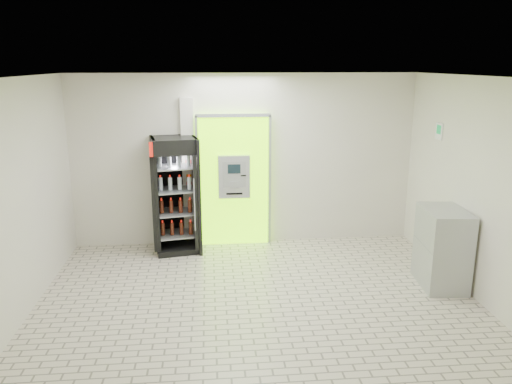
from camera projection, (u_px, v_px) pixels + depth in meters
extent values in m
plane|color=beige|center=(259.00, 304.00, 6.74)|extent=(6.00, 6.00, 0.00)
plane|color=silver|center=(245.00, 160.00, 8.76)|extent=(6.00, 0.00, 6.00)
plane|color=silver|center=(290.00, 280.00, 3.95)|extent=(6.00, 0.00, 6.00)
plane|color=silver|center=(14.00, 204.00, 6.09)|extent=(0.00, 5.00, 5.00)
plane|color=silver|center=(483.00, 192.00, 6.63)|extent=(0.00, 5.00, 5.00)
plane|color=white|center=(259.00, 77.00, 5.98)|extent=(6.00, 6.00, 0.00)
cube|color=#87FF00|center=(234.00, 181.00, 8.77)|extent=(1.20, 0.12, 2.30)
cube|color=gray|center=(233.00, 115.00, 8.41)|extent=(1.28, 0.04, 0.06)
cube|color=gray|center=(198.00, 182.00, 8.64)|extent=(0.04, 0.04, 2.30)
cube|color=gray|center=(270.00, 181.00, 8.76)|extent=(0.04, 0.04, 2.30)
cube|color=black|center=(240.00, 217.00, 8.89)|extent=(0.62, 0.01, 0.67)
cube|color=black|center=(213.00, 134.00, 8.47)|extent=(0.22, 0.01, 0.18)
cube|color=#A3A5AA|center=(234.00, 177.00, 8.64)|extent=(0.55, 0.12, 0.75)
cube|color=black|center=(234.00, 169.00, 8.54)|extent=(0.22, 0.01, 0.16)
cube|color=gray|center=(234.00, 185.00, 8.61)|extent=(0.16, 0.01, 0.12)
cube|color=black|center=(243.00, 176.00, 8.58)|extent=(0.09, 0.01, 0.02)
cube|color=black|center=(234.00, 194.00, 8.65)|extent=(0.28, 0.01, 0.03)
cube|color=silver|center=(189.00, 173.00, 8.68)|extent=(0.22, 0.10, 2.60)
cube|color=#193FB2|center=(188.00, 154.00, 8.54)|extent=(0.09, 0.01, 0.06)
cube|color=red|center=(188.00, 161.00, 8.57)|extent=(0.09, 0.01, 0.06)
cube|color=yellow|center=(189.00, 169.00, 8.60)|extent=(0.09, 0.01, 0.06)
cube|color=orange|center=(189.00, 176.00, 8.64)|extent=(0.09, 0.01, 0.06)
cube|color=red|center=(189.00, 183.00, 8.67)|extent=(0.09, 0.01, 0.06)
cube|color=black|center=(176.00, 195.00, 8.45)|extent=(0.85, 0.80, 1.97)
cube|color=black|center=(177.00, 191.00, 8.75)|extent=(0.74, 0.19, 1.97)
cube|color=red|center=(172.00, 148.00, 7.92)|extent=(0.71, 0.14, 0.24)
cube|color=white|center=(172.00, 149.00, 7.91)|extent=(0.41, 0.08, 0.07)
cube|color=black|center=(178.00, 247.00, 8.69)|extent=(0.85, 0.80, 0.10)
cylinder|color=gray|center=(194.00, 205.00, 8.16)|extent=(0.03, 0.03, 0.89)
cube|color=gray|center=(177.00, 234.00, 8.63)|extent=(0.72, 0.68, 0.02)
cube|color=gray|center=(177.00, 212.00, 8.53)|extent=(0.72, 0.68, 0.02)
cube|color=gray|center=(176.00, 190.00, 8.43)|extent=(0.72, 0.68, 0.02)
cube|color=gray|center=(175.00, 167.00, 8.33)|extent=(0.72, 0.68, 0.02)
cube|color=#A3A5AA|center=(442.00, 248.00, 7.19)|extent=(0.65, 0.91, 1.15)
cube|color=gray|center=(423.00, 245.00, 7.15)|extent=(0.08, 0.84, 0.01)
cube|color=white|center=(439.00, 131.00, 7.82)|extent=(0.02, 0.22, 0.26)
cube|color=#0C8E47|center=(439.00, 129.00, 7.81)|extent=(0.00, 0.14, 0.14)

